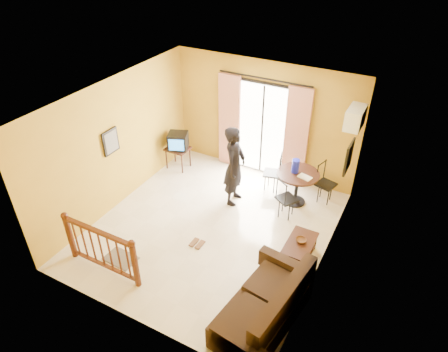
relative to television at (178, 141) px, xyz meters
The scene contains 19 objects.
ground 2.60m from the television, 41.38° to the right, with size 5.00×5.00×0.00m, color beige.
room_shell 2.66m from the television, 41.38° to the right, with size 5.00×5.00×5.00m.
balcony_door 2.07m from the television, 22.82° to the left, with size 2.25×0.14×2.46m.
tv_table 0.29m from the television, behind, with size 0.55×0.46×0.56m.
television is the anchor object (origin of this frame).
picture_left 2.04m from the television, 100.67° to the right, with size 0.05×0.42×0.52m.
dining_table 3.08m from the television, ahead, with size 0.93×0.93×0.77m.
water_jug 3.00m from the television, ahead, with size 0.16×0.16×0.30m, color #131ABA.
serving_tray 3.25m from the television, ahead, with size 0.28×0.18×0.02m, color beige.
dining_chairs 3.13m from the television, ahead, with size 1.71×1.42×0.95m.
air_conditioner 4.21m from the television, ahead, with size 0.31×0.60×0.40m.
botanical_print 4.19m from the television, ahead, with size 0.05×0.50×0.60m.
coffee_table 4.08m from the television, 23.36° to the right, with size 0.47×0.85×0.38m.
bowl 4.05m from the television, 22.98° to the right, with size 0.20×0.20×0.06m, color brown.
sofa 4.94m from the television, 40.81° to the right, with size 1.11×2.01×0.91m.
standing_person 1.94m from the television, 17.56° to the right, with size 0.66×0.44×1.82m, color black.
stair_balustrade 3.62m from the television, 78.55° to the right, with size 1.63×0.13×1.04m.
doormat 3.39m from the television, 76.22° to the right, with size 0.60×0.40×0.02m, color #5E564B.
sandals 2.96m from the television, 49.96° to the right, with size 0.24×0.25×0.03m.
Camera 1 is at (3.16, -5.39, 5.46)m, focal length 32.00 mm.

